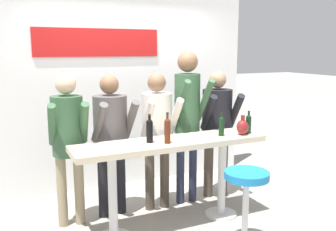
{
  "coord_description": "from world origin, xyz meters",
  "views": [
    {
      "loc": [
        -1.63,
        -3.4,
        1.89
      ],
      "look_at": [
        0.0,
        0.07,
        1.2
      ],
      "focal_mm": 40.0,
      "sensor_mm": 36.0,
      "label": 1
    }
  ],
  "objects_px": {
    "person_far_left": "(68,133)",
    "wine_bottle_3": "(167,130)",
    "person_center_right": "(217,121)",
    "person_center_left": "(157,127)",
    "wine_bottle_2": "(221,125)",
    "person_center": "(188,109)",
    "bar_stool": "(246,197)",
    "wine_bottle_0": "(150,130)",
    "wine_bottle_1": "(249,123)",
    "person_left": "(111,131)",
    "decorative_vase": "(243,127)",
    "tasting_table": "(171,157)"
  },
  "relations": [
    {
      "from": "person_far_left",
      "to": "wine_bottle_3",
      "type": "distance_m",
      "value": 1.05
    },
    {
      "from": "person_center_right",
      "to": "wine_bottle_3",
      "type": "height_order",
      "value": "person_center_right"
    },
    {
      "from": "person_center_left",
      "to": "wine_bottle_2",
      "type": "height_order",
      "value": "person_center_left"
    },
    {
      "from": "person_center",
      "to": "wine_bottle_2",
      "type": "distance_m",
      "value": 0.57
    },
    {
      "from": "bar_stool",
      "to": "person_center_left",
      "type": "bearing_deg",
      "value": 108.56
    },
    {
      "from": "person_center_left",
      "to": "wine_bottle_2",
      "type": "distance_m",
      "value": 0.75
    },
    {
      "from": "wine_bottle_0",
      "to": "wine_bottle_1",
      "type": "xyz_separation_m",
      "value": [
        1.16,
        -0.08,
        -0.02
      ]
    },
    {
      "from": "person_center",
      "to": "person_center_right",
      "type": "xyz_separation_m",
      "value": [
        0.44,
        0.03,
        -0.19
      ]
    },
    {
      "from": "wine_bottle_1",
      "to": "wine_bottle_3",
      "type": "bearing_deg",
      "value": -178.45
    },
    {
      "from": "bar_stool",
      "to": "person_center",
      "type": "height_order",
      "value": "person_center"
    },
    {
      "from": "bar_stool",
      "to": "wine_bottle_2",
      "type": "distance_m",
      "value": 0.87
    },
    {
      "from": "person_far_left",
      "to": "person_center",
      "type": "height_order",
      "value": "person_center"
    },
    {
      "from": "person_left",
      "to": "wine_bottle_3",
      "type": "relative_size",
      "value": 5.11
    },
    {
      "from": "decorative_vase",
      "to": "person_far_left",
      "type": "bearing_deg",
      "value": 161.64
    },
    {
      "from": "wine_bottle_0",
      "to": "person_left",
      "type": "bearing_deg",
      "value": 115.08
    },
    {
      "from": "person_center_left",
      "to": "person_center",
      "type": "relative_size",
      "value": 0.87
    },
    {
      "from": "tasting_table",
      "to": "bar_stool",
      "type": "xyz_separation_m",
      "value": [
        0.45,
        -0.7,
        -0.26
      ]
    },
    {
      "from": "person_center_right",
      "to": "wine_bottle_1",
      "type": "bearing_deg",
      "value": -78.72
    },
    {
      "from": "bar_stool",
      "to": "wine_bottle_3",
      "type": "relative_size",
      "value": 2.42
    },
    {
      "from": "person_left",
      "to": "person_center",
      "type": "relative_size",
      "value": 0.87
    },
    {
      "from": "tasting_table",
      "to": "person_far_left",
      "type": "relative_size",
      "value": 1.26
    },
    {
      "from": "person_center",
      "to": "wine_bottle_3",
      "type": "distance_m",
      "value": 0.81
    },
    {
      "from": "person_left",
      "to": "person_center_right",
      "type": "xyz_separation_m",
      "value": [
        1.38,
        -0.01,
        0.0
      ]
    },
    {
      "from": "person_far_left",
      "to": "person_left",
      "type": "distance_m",
      "value": 0.48
    },
    {
      "from": "tasting_table",
      "to": "decorative_vase",
      "type": "xyz_separation_m",
      "value": [
        0.82,
        -0.11,
        0.27
      ]
    },
    {
      "from": "person_center",
      "to": "wine_bottle_2",
      "type": "xyz_separation_m",
      "value": [
        0.13,
        -0.54,
        -0.11
      ]
    },
    {
      "from": "person_center_left",
      "to": "person_left",
      "type": "bearing_deg",
      "value": 176.5
    },
    {
      "from": "wine_bottle_0",
      "to": "wine_bottle_3",
      "type": "relative_size",
      "value": 0.92
    },
    {
      "from": "decorative_vase",
      "to": "person_center",
      "type": "bearing_deg",
      "value": 121.24
    },
    {
      "from": "tasting_table",
      "to": "wine_bottle_1",
      "type": "distance_m",
      "value": 0.98
    },
    {
      "from": "person_center_left",
      "to": "wine_bottle_0",
      "type": "xyz_separation_m",
      "value": [
        -0.29,
        -0.47,
        0.08
      ]
    },
    {
      "from": "wine_bottle_0",
      "to": "person_center_right",
      "type": "bearing_deg",
      "value": 24.51
    },
    {
      "from": "decorative_vase",
      "to": "person_center_left",
      "type": "bearing_deg",
      "value": 142.27
    },
    {
      "from": "person_far_left",
      "to": "wine_bottle_0",
      "type": "distance_m",
      "value": 0.87
    },
    {
      "from": "person_center_left",
      "to": "person_center_right",
      "type": "height_order",
      "value": "same"
    },
    {
      "from": "wine_bottle_0",
      "to": "bar_stool",
      "type": "bearing_deg",
      "value": -45.88
    },
    {
      "from": "tasting_table",
      "to": "person_far_left",
      "type": "height_order",
      "value": "person_far_left"
    },
    {
      "from": "person_center_right",
      "to": "wine_bottle_1",
      "type": "distance_m",
      "value": 0.61
    },
    {
      "from": "person_far_left",
      "to": "person_center_right",
      "type": "bearing_deg",
      "value": 7.81
    },
    {
      "from": "tasting_table",
      "to": "person_left",
      "type": "xyz_separation_m",
      "value": [
        -0.48,
        0.54,
        0.22
      ]
    },
    {
      "from": "wine_bottle_3",
      "to": "bar_stool",
      "type": "bearing_deg",
      "value": -47.9
    },
    {
      "from": "person_center_right",
      "to": "wine_bottle_3",
      "type": "xyz_separation_m",
      "value": [
        -0.99,
        -0.63,
        0.1
      ]
    },
    {
      "from": "person_left",
      "to": "person_center_right",
      "type": "bearing_deg",
      "value": -5.62
    },
    {
      "from": "person_center",
      "to": "wine_bottle_1",
      "type": "bearing_deg",
      "value": -46.06
    },
    {
      "from": "person_far_left",
      "to": "wine_bottle_1",
      "type": "distance_m",
      "value": 1.97
    },
    {
      "from": "bar_stool",
      "to": "wine_bottle_1",
      "type": "relative_size",
      "value": 3.0
    },
    {
      "from": "bar_stool",
      "to": "decorative_vase",
      "type": "height_order",
      "value": "decorative_vase"
    },
    {
      "from": "wine_bottle_3",
      "to": "person_center_left",
      "type": "bearing_deg",
      "value": 76.28
    },
    {
      "from": "tasting_table",
      "to": "person_center_left",
      "type": "bearing_deg",
      "value": 83.51
    },
    {
      "from": "tasting_table",
      "to": "person_center",
      "type": "xyz_separation_m",
      "value": [
        0.46,
        0.5,
        0.41
      ]
    }
  ]
}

